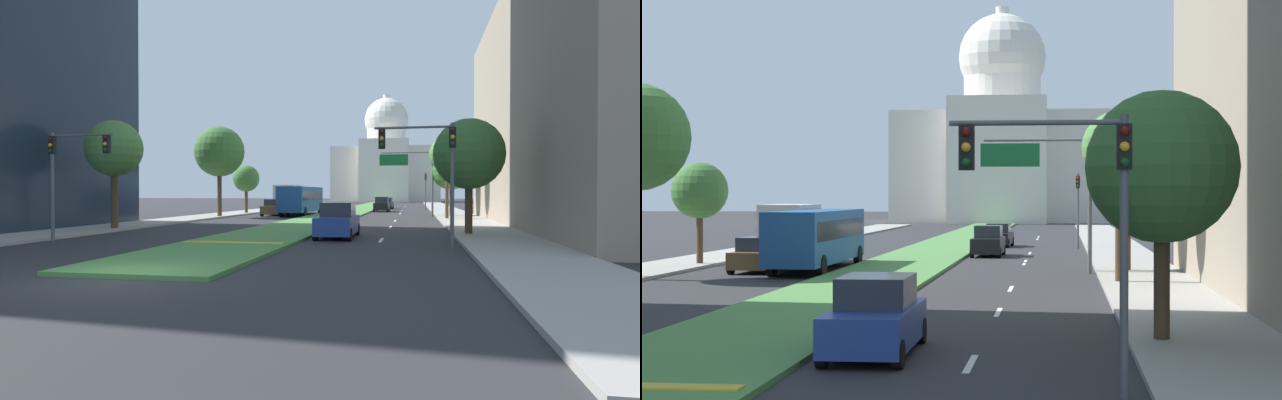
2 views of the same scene
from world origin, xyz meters
TOP-DOWN VIEW (x-y plane):
  - ground_plane at (0.00, 64.62)m, footprint 284.35×284.35m
  - grass_median at (0.00, 58.16)m, footprint 5.04×116.32m
  - median_curb_nose at (0.00, 8.66)m, footprint 4.54×0.50m
  - lane_dashes_right at (6.15, 45.61)m, footprint 0.16×68.74m
  - sidewalk_left at (-11.77, 51.70)m, footprint 4.00×116.32m
  - sidewalk_right at (11.77, 51.70)m, footprint 4.00×116.32m
  - midrise_block_right at (21.95, 24.07)m, footprint 16.36×35.99m
  - capitol_building at (0.00, 128.42)m, footprint 28.62×22.61m
  - traffic_light_near_left at (-8.43, 9.09)m, footprint 3.34×0.35m
  - traffic_light_near_right at (8.43, 9.11)m, footprint 3.34×0.35m
  - traffic_light_far_right at (9.27, 60.23)m, footprint 0.28×0.35m
  - overhead_guide_sign at (7.56, 38.19)m, footprint 5.26×0.20m
  - street_tree_left_near at (-10.60, 16.23)m, footprint 3.48×3.48m
  - street_tree_right_near at (10.62, 15.92)m, footprint 3.81×3.81m
  - street_tree_left_mid at (-10.41, 32.99)m, footprint 4.76×4.76m
  - street_tree_right_mid at (10.50, 32.53)m, footprint 3.07×3.07m
  - street_tree_left_far at (-10.62, 41.34)m, footprint 2.95×2.95m
  - street_tree_right_far at (11.26, 38.64)m, footprint 3.88×3.88m
  - sedan_lead_stopped at (3.83, 13.74)m, footprint 1.92×4.66m
  - sedan_midblock at (-6.29, 37.71)m, footprint 2.08×4.27m
  - sedan_distant at (3.75, 51.08)m, footprint 1.90×4.27m
  - sedan_far_horizon at (3.68, 62.32)m, footprint 2.04×4.28m
  - box_truck_delivery at (-6.22, 43.70)m, footprint 2.40×6.40m
  - city_bus at (-3.83, 39.10)m, footprint 2.62×11.00m

SIDE VIEW (x-z plane):
  - ground_plane at x=0.00m, z-range 0.00..0.00m
  - lane_dashes_right at x=6.15m, z-range 0.00..0.01m
  - grass_median at x=0.00m, z-range 0.00..0.14m
  - sidewalk_left at x=-11.77m, z-range 0.00..0.15m
  - sidewalk_right at x=11.77m, z-range 0.00..0.15m
  - median_curb_nose at x=0.00m, z-range 0.14..0.18m
  - sedan_far_horizon at x=3.68m, z-range -0.05..1.61m
  - sedan_midblock at x=-6.29m, z-range -0.05..1.64m
  - sedan_lead_stopped at x=3.83m, z-range -0.06..1.76m
  - sedan_distant at x=3.75m, z-range -0.07..1.79m
  - box_truck_delivery at x=-6.22m, z-range 0.08..3.28m
  - city_bus at x=-3.83m, z-range 0.29..3.24m
  - traffic_light_far_right at x=9.27m, z-range 0.71..5.91m
  - traffic_light_near_left at x=-8.43m, z-range 1.20..6.40m
  - traffic_light_near_right at x=8.43m, z-range 1.20..6.40m
  - street_tree_left_far at x=-10.62m, z-range 1.20..6.62m
  - street_tree_right_near at x=10.62m, z-range 1.23..7.56m
  - street_tree_right_far at x=11.26m, z-range 1.30..7.82m
  - overhead_guide_sign at x=7.56m, z-range 1.38..7.88m
  - street_tree_left_near at x=-10.60m, z-range 1.63..8.46m
  - street_tree_right_mid at x=10.50m, z-range 2.02..9.21m
  - street_tree_left_mid at x=-10.41m, z-range 1.91..10.54m
  - midrise_block_right at x=21.95m, z-range 0.00..16.53m
  - capitol_building at x=0.00m, z-range -4.33..25.26m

